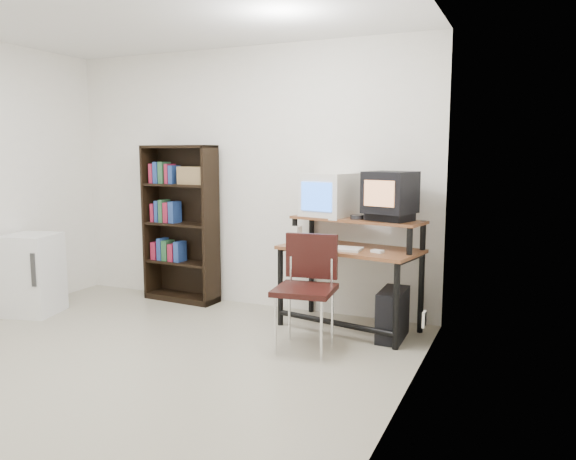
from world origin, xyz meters
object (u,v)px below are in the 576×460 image
at_px(crt_monitor, 330,195).
at_px(bookshelf, 182,221).
at_px(pc_tower, 393,314).
at_px(crt_tv, 390,192).
at_px(school_chair, 307,279).
at_px(computer_desk, 351,252).
at_px(mini_fridge, 32,274).

xyz_separation_m(crt_monitor, bookshelf, (-1.66, 0.04, -0.33)).
xyz_separation_m(pc_tower, bookshelf, (-2.35, 0.36, 0.64)).
distance_m(crt_tv, pc_tower, 1.03).
relative_size(school_chair, bookshelf, 0.55).
bearing_deg(pc_tower, crt_monitor, 153.76).
xyz_separation_m(crt_tv, school_chair, (-0.50, -0.63, -0.66)).
bearing_deg(crt_monitor, school_chair, -69.32).
relative_size(computer_desk, school_chair, 1.43).
bearing_deg(school_chair, mini_fridge, 177.73).
xyz_separation_m(computer_desk, school_chair, (-0.18, -0.60, -0.13)).
xyz_separation_m(computer_desk, crt_tv, (0.33, 0.03, 0.54)).
relative_size(computer_desk, bookshelf, 0.79).
xyz_separation_m(crt_tv, bookshelf, (-2.26, 0.21, -0.38)).
relative_size(computer_desk, pc_tower, 2.89).
xyz_separation_m(computer_desk, crt_monitor, (-0.27, 0.19, 0.48)).
bearing_deg(pc_tower, computer_desk, 161.27).
xyz_separation_m(crt_monitor, mini_fridge, (-2.70, -0.98, -0.78)).
bearing_deg(bookshelf, pc_tower, -4.48).
bearing_deg(pc_tower, mini_fridge, -170.09).
relative_size(computer_desk, mini_fridge, 1.66).
xyz_separation_m(school_chair, bookshelf, (-1.76, 0.83, 0.28)).
height_order(school_chair, mini_fridge, school_chair).
bearing_deg(school_chair, pc_tower, 32.15).
bearing_deg(mini_fridge, computer_desk, 1.28).
relative_size(bookshelf, mini_fridge, 2.09).
bearing_deg(pc_tower, bookshelf, 170.02).
bearing_deg(mini_fridge, bookshelf, 30.93).
bearing_deg(mini_fridge, crt_monitor, 6.33).
relative_size(crt_monitor, mini_fridge, 0.66).
bearing_deg(crt_monitor, pc_tower, -11.35).
xyz_separation_m(crt_monitor, pc_tower, (0.69, -0.32, -0.96)).
bearing_deg(bookshelf, school_chair, -20.99).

